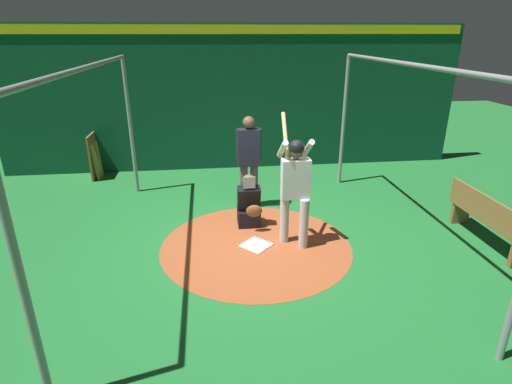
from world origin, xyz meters
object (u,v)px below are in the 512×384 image
at_px(home_plate, 256,245).
at_px(catcher, 249,206).
at_px(umpire, 249,157).
at_px(batter, 295,183).
at_px(bench, 487,218).
at_px(bat_rack, 96,155).

relative_size(home_plate, catcher, 0.43).
bearing_deg(umpire, batter, 19.07).
distance_m(home_plate, bench, 3.80).
bearing_deg(batter, umpire, -160.93).
bearing_deg(umpire, bench, 62.10).
xyz_separation_m(catcher, bat_rack, (-3.26, -3.38, 0.11)).
distance_m(home_plate, umpire, 1.91).
distance_m(catcher, bench, 3.95).
height_order(catcher, umpire, umpire).
height_order(umpire, bench, umpire).
distance_m(home_plate, catcher, 0.86).
bearing_deg(home_plate, bench, 84.66).
bearing_deg(bench, home_plate, -95.34).
relative_size(catcher, bat_rack, 0.92).
bearing_deg(catcher, batter, 39.82).
bearing_deg(catcher, umpire, 173.90).
distance_m(bat_rack, bench, 8.40).
bearing_deg(bench, bat_rack, -121.45).
distance_m(batter, bat_rack, 5.72).
bearing_deg(bat_rack, batter, 44.95).
bearing_deg(umpire, bat_rack, -124.96).
height_order(bat_rack, bench, bat_rack).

